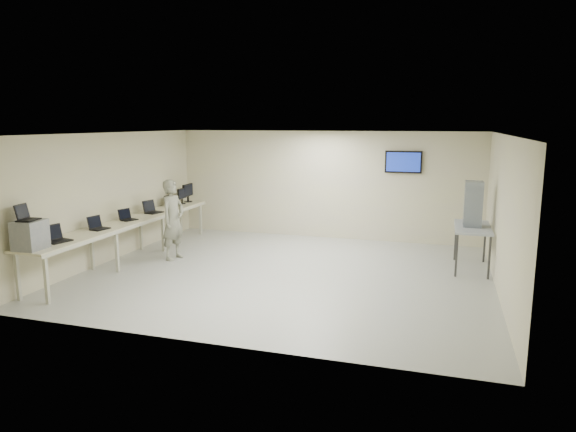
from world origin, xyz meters
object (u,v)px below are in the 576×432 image
(workbench, at_px, (129,223))
(soldier, at_px, (173,220))
(equipment_box, at_px, (30,235))
(side_table, at_px, (473,230))

(workbench, bearing_deg, soldier, 22.31)
(workbench, bearing_deg, equipment_box, -91.31)
(workbench, height_order, side_table, side_table)
(equipment_box, distance_m, side_table, 8.38)
(workbench, relative_size, side_table, 3.96)
(workbench, distance_m, side_table, 7.33)
(workbench, height_order, soldier, soldier)
(equipment_box, bearing_deg, workbench, 84.92)
(soldier, height_order, side_table, soldier)
(side_table, bearing_deg, soldier, -170.23)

